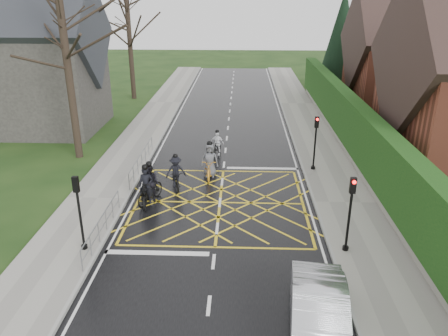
# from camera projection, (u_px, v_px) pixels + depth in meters

# --- Properties ---
(ground) EXTENTS (120.00, 120.00, 0.00)m
(ground) POSITION_uv_depth(u_px,v_px,m) (220.00, 203.00, 21.14)
(ground) COLOR black
(ground) RESTS_ON ground
(road) EXTENTS (9.00, 80.00, 0.01)m
(road) POSITION_uv_depth(u_px,v_px,m) (220.00, 203.00, 21.14)
(road) COLOR black
(road) RESTS_ON ground
(sidewalk_right) EXTENTS (3.00, 80.00, 0.15)m
(sidewalk_right) POSITION_uv_depth(u_px,v_px,m) (345.00, 203.00, 20.89)
(sidewalk_right) COLOR gray
(sidewalk_right) RESTS_ON ground
(sidewalk_left) EXTENTS (3.00, 80.00, 0.15)m
(sidewalk_left) POSITION_uv_depth(u_px,v_px,m) (98.00, 199.00, 21.33)
(sidewalk_left) COLOR gray
(sidewalk_left) RESTS_ON ground
(stone_wall) EXTENTS (0.50, 38.00, 0.70)m
(stone_wall) POSITION_uv_depth(u_px,v_px,m) (353.00, 155.00, 26.29)
(stone_wall) COLOR slate
(stone_wall) RESTS_ON ground
(hedge) EXTENTS (0.90, 38.00, 2.80)m
(hedge) POSITION_uv_depth(u_px,v_px,m) (356.00, 127.00, 25.63)
(hedge) COLOR black
(hedge) RESTS_ON stone_wall
(house_far) EXTENTS (9.80, 8.80, 10.30)m
(house_far) POSITION_uv_depth(u_px,v_px,m) (410.00, 59.00, 35.64)
(house_far) COLOR brown
(house_far) RESTS_ON ground
(conifer) EXTENTS (4.60, 4.60, 10.00)m
(conifer) POSITION_uv_depth(u_px,v_px,m) (341.00, 41.00, 42.96)
(conifer) COLOR black
(conifer) RESTS_ON ground
(church) EXTENTS (8.80, 7.80, 11.00)m
(church) POSITION_uv_depth(u_px,v_px,m) (37.00, 61.00, 30.90)
(church) COLOR #2D2B28
(church) RESTS_ON ground
(tree_near) EXTENTS (9.24, 9.24, 11.44)m
(tree_near) POSITION_uv_depth(u_px,v_px,m) (62.00, 23.00, 24.06)
(tree_near) COLOR black
(tree_near) RESTS_ON ground
(tree_mid) EXTENTS (10.08, 10.08, 12.48)m
(tree_mid) POSITION_uv_depth(u_px,v_px,m) (90.00, 5.00, 31.24)
(tree_mid) COLOR black
(tree_mid) RESTS_ON ground
(tree_far) EXTENTS (8.40, 8.40, 10.40)m
(tree_far) POSITION_uv_depth(u_px,v_px,m) (128.00, 19.00, 39.17)
(tree_far) COLOR black
(tree_far) RESTS_ON ground
(railing_south) EXTENTS (0.05, 5.04, 1.03)m
(railing_south) POSITION_uv_depth(u_px,v_px,m) (102.00, 222.00, 17.78)
(railing_south) COLOR slate
(railing_south) RESTS_ON ground
(railing_north) EXTENTS (0.05, 6.04, 1.03)m
(railing_north) POSITION_uv_depth(u_px,v_px,m) (141.00, 157.00, 24.72)
(railing_north) COLOR slate
(railing_north) RESTS_ON ground
(traffic_light_ne) EXTENTS (0.24, 0.31, 3.21)m
(traffic_light_ne) POSITION_uv_depth(u_px,v_px,m) (315.00, 144.00, 24.22)
(traffic_light_ne) COLOR black
(traffic_light_ne) RESTS_ON ground
(traffic_light_se) EXTENTS (0.24, 0.31, 3.21)m
(traffic_light_se) POSITION_uv_depth(u_px,v_px,m) (349.00, 215.00, 16.44)
(traffic_light_se) COLOR black
(traffic_light_se) RESTS_ON ground
(traffic_light_sw) EXTENTS (0.24, 0.31, 3.21)m
(traffic_light_sw) POSITION_uv_depth(u_px,v_px,m) (80.00, 214.00, 16.54)
(traffic_light_sw) COLOR black
(traffic_light_sw) RESTS_ON ground
(cyclist_rear) EXTENTS (0.96, 2.16, 2.03)m
(cyclist_rear) POSITION_uv_depth(u_px,v_px,m) (146.00, 192.00, 20.76)
(cyclist_rear) COLOR black
(cyclist_rear) RESTS_ON ground
(cyclist_back) EXTENTS (1.33, 2.16, 2.09)m
(cyclist_back) POSITION_uv_depth(u_px,v_px,m) (150.00, 187.00, 20.94)
(cyclist_back) COLOR black
(cyclist_back) RESTS_ON ground
(cyclist_mid) EXTENTS (1.22, 2.00, 1.84)m
(cyclist_mid) POSITION_uv_depth(u_px,v_px,m) (176.00, 175.00, 22.60)
(cyclist_mid) COLOR black
(cyclist_mid) RESTS_ON ground
(cyclist_front) EXTENTS (0.94, 1.70, 1.64)m
(cyclist_front) POSITION_uv_depth(u_px,v_px,m) (217.00, 146.00, 27.09)
(cyclist_front) COLOR black
(cyclist_front) RESTS_ON ground
(cyclist_lead) EXTENTS (0.93, 2.13, 2.07)m
(cyclist_lead) POSITION_uv_depth(u_px,v_px,m) (210.00, 165.00, 23.85)
(cyclist_lead) COLOR orange
(cyclist_lead) RESTS_ON ground
(car) EXTENTS (2.10, 4.79, 1.53)m
(car) POSITION_uv_depth(u_px,v_px,m) (319.00, 317.00, 12.61)
(car) COLOR silver
(car) RESTS_ON ground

